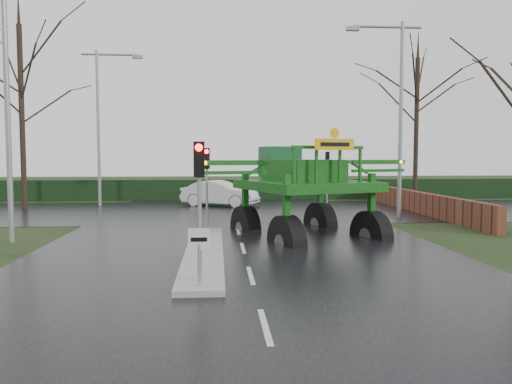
{
  "coord_description": "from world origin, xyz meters",
  "views": [
    {
      "loc": [
        -0.87,
        -13.01,
        3.15
      ],
      "look_at": [
        0.41,
        3.43,
        2.0
      ],
      "focal_mm": 35.0,
      "sensor_mm": 36.0,
      "label": 1
    }
  ],
  "objects": [
    {
      "name": "road_cross",
      "position": [
        0.0,
        16.0,
        0.01
      ],
      "size": [
        80.0,
        12.0,
        0.02
      ],
      "primitive_type": "cube",
      "color": "black",
      "rests_on": "ground"
    },
    {
      "name": "brick_wall",
      "position": [
        10.5,
        16.0,
        0.6
      ],
      "size": [
        0.4,
        20.0,
        1.2
      ],
      "primitive_type": "cube",
      "color": "#592D1E",
      "rests_on": "ground"
    },
    {
      "name": "street_light_left_far",
      "position": [
        -8.19,
        20.0,
        5.99
      ],
      "size": [
        3.85,
        0.3,
        10.0
      ],
      "color": "gray",
      "rests_on": "ground"
    },
    {
      "name": "ground",
      "position": [
        0.0,
        0.0,
        0.0
      ],
      "size": [
        140.0,
        140.0,
        0.0
      ],
      "primitive_type": "plane",
      "color": "black",
      "rests_on": "ground"
    },
    {
      "name": "traffic_signal_far",
      "position": [
        6.5,
        20.01,
        2.59
      ],
      "size": [
        0.26,
        0.33,
        3.52
      ],
      "rotation": [
        0.0,
        0.0,
        3.14
      ],
      "color": "gray",
      "rests_on": "ground"
    },
    {
      "name": "tree_left_far",
      "position": [
        -12.5,
        18.0,
        7.15
      ],
      "size": [
        7.7,
        7.7,
        13.26
      ],
      "color": "black",
      "rests_on": "ground"
    },
    {
      "name": "keep_left_sign",
      "position": [
        -1.3,
        -1.5,
        1.06
      ],
      "size": [
        0.5,
        0.07,
        1.35
      ],
      "color": "gray",
      "rests_on": "ground"
    },
    {
      "name": "tree_right_far",
      "position": [
        13.0,
        21.0,
        6.5
      ],
      "size": [
        7.0,
        7.0,
        12.05
      ],
      "color": "black",
      "rests_on": "ground"
    },
    {
      "name": "street_light_left_near",
      "position": [
        -8.19,
        6.0,
        5.99
      ],
      "size": [
        3.85,
        0.3,
        10.0
      ],
      "color": "gray",
      "rests_on": "ground"
    },
    {
      "name": "hedge_row",
      "position": [
        0.0,
        24.0,
        0.75
      ],
      "size": [
        44.0,
        0.9,
        1.5
      ],
      "primitive_type": "cube",
      "color": "black",
      "rests_on": "ground"
    },
    {
      "name": "road_main",
      "position": [
        0.0,
        10.0,
        0.0
      ],
      "size": [
        14.0,
        80.0,
        0.02
      ],
      "primitive_type": "cube",
      "color": "black",
      "rests_on": "ground"
    },
    {
      "name": "crop_sprayer",
      "position": [
        1.55,
        5.07,
        2.5
      ],
      "size": [
        8.95,
        7.03,
        5.29
      ],
      "rotation": [
        0.0,
        0.0,
        0.35
      ],
      "color": "black",
      "rests_on": "ground"
    },
    {
      "name": "traffic_signal_near",
      "position": [
        -1.3,
        -1.01,
        2.59
      ],
      "size": [
        0.26,
        0.33,
        3.52
      ],
      "color": "gray",
      "rests_on": "ground"
    },
    {
      "name": "median_island",
      "position": [
        -1.3,
        3.0,
        0.09
      ],
      "size": [
        1.2,
        10.0,
        0.16
      ],
      "primitive_type": "cube",
      "color": "gray",
      "rests_on": "ground"
    },
    {
      "name": "street_light_right",
      "position": [
        8.19,
        12.0,
        5.99
      ],
      "size": [
        3.85,
        0.3,
        10.0
      ],
      "color": "gray",
      "rests_on": "ground"
    },
    {
      "name": "traffic_signal_mid",
      "position": [
        -1.3,
        7.49,
        2.59
      ],
      "size": [
        0.26,
        0.33,
        3.52
      ],
      "color": "gray",
      "rests_on": "ground"
    },
    {
      "name": "white_sedan",
      "position": [
        -0.7,
        18.98,
        0.0
      ],
      "size": [
        5.19,
        3.64,
        1.62
      ],
      "primitive_type": "imported",
      "rotation": [
        0.0,
        0.0,
        1.14
      ],
      "color": "silver",
      "rests_on": "ground"
    }
  ]
}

